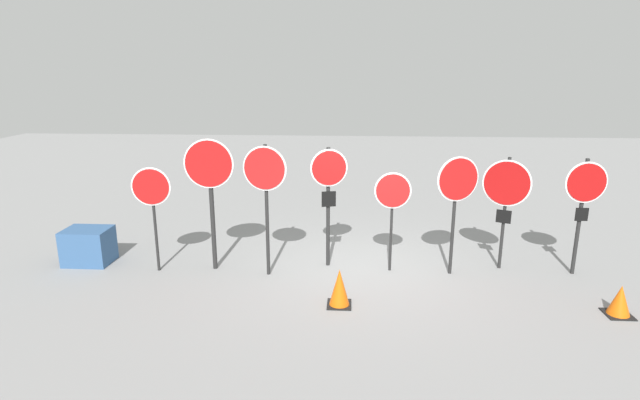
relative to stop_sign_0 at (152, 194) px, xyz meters
The scene contains 12 objects.
ground_plane 4.29m from the stop_sign_0, ahead, with size 40.00×40.00×0.00m, color gray.
stop_sign_0 is the anchor object (origin of this frame).
stop_sign_1 1.13m from the stop_sign_0, ahead, with size 0.94×0.17×2.60m.
stop_sign_2 2.20m from the stop_sign_0, ahead, with size 0.82×0.18×2.53m.
stop_sign_3 3.36m from the stop_sign_0, ahead, with size 0.71×0.21×2.41m.
stop_sign_4 4.55m from the stop_sign_0, ahead, with size 0.69×0.11×1.98m.
stop_sign_5 5.72m from the stop_sign_0, ahead, with size 0.80×0.31×2.31m.
stop_sign_6 6.74m from the stop_sign_0, ahead, with size 0.83×0.39×2.24m.
stop_sign_7 8.08m from the stop_sign_0, ahead, with size 0.77×0.14×2.26m.
traffic_cone_0 8.30m from the stop_sign_0, ahead, with size 0.41×0.41×0.51m.
traffic_cone_1 3.99m from the stop_sign_0, 19.01° to the right, with size 0.41×0.41×0.64m.
storage_crate 2.00m from the stop_sign_0, 167.62° to the left, with size 0.89×0.68×0.72m.
Camera 1 is at (-0.26, -9.23, 3.87)m, focal length 28.00 mm.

